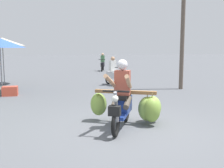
# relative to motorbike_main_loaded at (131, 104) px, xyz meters

# --- Properties ---
(ground_plane) EXTENTS (120.00, 120.00, 0.00)m
(ground_plane) POSITION_rel_motorbike_main_loaded_xyz_m (-0.17, -0.35, -0.51)
(ground_plane) COLOR #56595E
(motorbike_main_loaded) EXTENTS (1.83, 1.87, 1.58)m
(motorbike_main_loaded) POSITION_rel_motorbike_main_loaded_xyz_m (0.00, 0.00, 0.00)
(motorbike_main_loaded) COLOR black
(motorbike_main_loaded) RESTS_ON ground
(motorbike_distant_ahead_left) EXTENTS (0.65, 1.58, 1.40)m
(motorbike_distant_ahead_left) POSITION_rel_motorbike_main_loaded_xyz_m (2.05, 14.89, 0.06)
(motorbike_distant_ahead_left) COLOR black
(motorbike_distant_ahead_left) RESTS_ON ground
(motorbike_distant_ahead_right) EXTENTS (0.70, 1.56, 1.40)m
(motorbike_distant_ahead_right) POSITION_rel_motorbike_main_loaded_xyz_m (1.08, 6.81, 0.06)
(motorbike_distant_ahead_right) COLOR black
(motorbike_distant_ahead_right) RESTS_ON ground
(market_umbrella_near_shop) EXTENTS (2.11, 2.11, 2.31)m
(market_umbrella_near_shop) POSITION_rel_motorbike_main_loaded_xyz_m (-4.16, 8.25, 1.61)
(market_umbrella_near_shop) COLOR #99999E
(market_umbrella_near_shop) RESTS_ON ground
(market_umbrella_further_along) EXTENTS (2.00, 2.00, 2.22)m
(market_umbrella_further_along) POSITION_rel_motorbike_main_loaded_xyz_m (-3.82, 5.57, 1.51)
(market_umbrella_further_along) COLOR #99999E
(market_umbrella_further_along) RESTS_ON ground
(produce_crate) EXTENTS (0.56, 0.40, 0.36)m
(produce_crate) POSITION_rel_motorbike_main_loaded_xyz_m (-3.42, 4.83, -0.33)
(produce_crate) COLOR #CC4C38
(produce_crate) RESTS_ON ground
(utility_pole) EXTENTS (0.18, 0.18, 6.17)m
(utility_pole) POSITION_rel_motorbike_main_loaded_xyz_m (3.77, 5.00, 2.58)
(utility_pole) COLOR brown
(utility_pole) RESTS_ON ground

